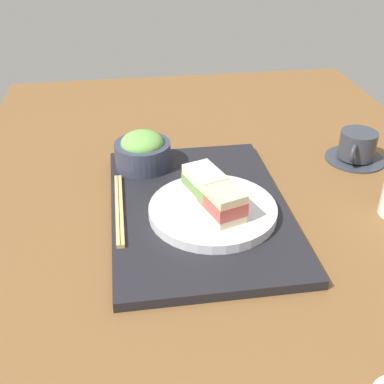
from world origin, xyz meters
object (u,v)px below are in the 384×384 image
(sandwich_far, at_px, (222,202))
(coffee_cup, at_px, (357,148))
(sandwich_near, at_px, (205,185))
(chopsticks_pair, at_px, (119,208))
(salad_bowl, at_px, (143,151))
(sandwich_plate, at_px, (213,210))

(sandwich_far, relative_size, coffee_cup, 0.73)
(sandwich_near, distance_m, chopsticks_pair, 0.15)
(coffee_cup, bearing_deg, salad_bowl, -91.23)
(salad_bowl, xyz_separation_m, coffee_cup, (0.01, 0.44, -0.02))
(sandwich_far, distance_m, chopsticks_pair, 0.18)
(sandwich_far, distance_m, salad_bowl, 0.24)
(sandwich_plate, bearing_deg, chopsticks_pair, -103.44)
(salad_bowl, relative_size, chopsticks_pair, 0.51)
(sandwich_plate, distance_m, salad_bowl, 0.22)
(sandwich_near, xyz_separation_m, sandwich_far, (0.05, 0.02, -0.00))
(coffee_cup, bearing_deg, chopsticks_pair, -74.06)
(chopsticks_pair, bearing_deg, salad_bowl, 161.22)
(sandwich_near, bearing_deg, chopsticks_pair, -93.96)
(sandwich_plate, relative_size, sandwich_far, 2.41)
(sandwich_plate, height_order, sandwich_far, sandwich_far)
(salad_bowl, height_order, chopsticks_pair, salad_bowl)
(sandwich_plate, xyz_separation_m, salad_bowl, (-0.19, -0.11, 0.03))
(salad_bowl, height_order, coffee_cup, salad_bowl)
(sandwich_plate, distance_m, chopsticks_pair, 0.16)
(sandwich_near, relative_size, chopsticks_pair, 0.43)
(coffee_cup, bearing_deg, sandwich_far, -57.95)
(coffee_cup, bearing_deg, sandwich_plate, -62.16)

